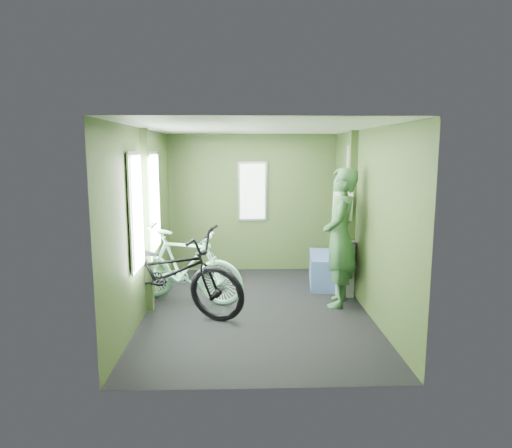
{
  "coord_description": "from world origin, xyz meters",
  "views": [
    {
      "loc": [
        -0.18,
        -5.65,
        2.03
      ],
      "look_at": [
        0.0,
        0.1,
        1.1
      ],
      "focal_mm": 32.0,
      "sensor_mm": 36.0,
      "label": 1
    }
  ],
  "objects": [
    {
      "name": "waste_box",
      "position": [
        1.26,
        0.57,
        0.4
      ],
      "size": [
        0.23,
        0.33,
        0.79
      ],
      "primitive_type": "cube",
      "color": "gray",
      "rests_on": "ground"
    },
    {
      "name": "room",
      "position": [
        -0.04,
        0.04,
        1.44
      ],
      "size": [
        4.0,
        4.02,
        2.31
      ],
      "color": "black",
      "rests_on": "ground"
    },
    {
      "name": "passenger",
      "position": [
        1.1,
        0.14,
        0.91
      ],
      "size": [
        0.61,
        0.79,
        1.82
      ],
      "rotation": [
        0.0,
        0.0,
        -1.86
      ],
      "color": "#346037",
      "rests_on": "ground"
    },
    {
      "name": "bench_seat",
      "position": [
        1.15,
        1.04,
        0.29
      ],
      "size": [
        0.63,
        1.0,
        1.0
      ],
      "rotation": [
        0.0,
        0.0,
        -0.12
      ],
      "color": "navy",
      "rests_on": "ground"
    },
    {
      "name": "bicycle_black",
      "position": [
        -1.12,
        -0.17,
        0.0
      ],
      "size": [
        2.27,
        1.64,
        1.19
      ],
      "primitive_type": "imported",
      "rotation": [
        0.0,
        -0.14,
        1.16
      ],
      "color": "black",
      "rests_on": "ground"
    },
    {
      "name": "bicycle_mint",
      "position": [
        -0.95,
        0.28,
        0.0
      ],
      "size": [
        1.76,
        1.14,
        1.05
      ],
      "primitive_type": "imported",
      "rotation": [
        0.0,
        -0.12,
        1.2
      ],
      "color": "#96E9C9",
      "rests_on": "ground"
    }
  ]
}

